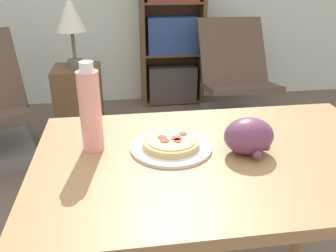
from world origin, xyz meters
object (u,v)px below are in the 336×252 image
at_px(grape_bunch, 249,136).
at_px(side_table, 80,107).
at_px(lounge_chair_far, 235,91).
at_px(bookshelf, 172,33).
at_px(drink_bottle, 90,111).
at_px(pizza_on_plate, 171,144).
at_px(table_lamp, 70,17).

bearing_deg(grape_bunch, side_table, 111.95).
height_order(lounge_chair_far, side_table, lounge_chair_far).
xyz_separation_m(lounge_chair_far, side_table, (-1.33, -0.29, 0.03)).
relative_size(grape_bunch, bookshelf, 0.10).
xyz_separation_m(drink_bottle, lounge_chair_far, (1.12, 1.90, -0.62)).
height_order(drink_bottle, side_table, drink_bottle).
xyz_separation_m(pizza_on_plate, side_table, (-0.45, 1.63, -0.47)).
bearing_deg(lounge_chair_far, table_lamp, -165.89).
distance_m(drink_bottle, lounge_chair_far, 2.29).
relative_size(pizza_on_plate, drink_bottle, 0.92).
bearing_deg(drink_bottle, table_lamp, 97.54).
bearing_deg(grape_bunch, lounge_chair_far, 71.90).
xyz_separation_m(grape_bunch, lounge_chair_far, (0.65, 1.99, -0.54)).
height_order(bookshelf, table_lamp, bookshelf).
bearing_deg(grape_bunch, drink_bottle, 169.21).
relative_size(drink_bottle, lounge_chair_far, 0.32).
bearing_deg(drink_bottle, grape_bunch, -10.79).
height_order(pizza_on_plate, drink_bottle, drink_bottle).
height_order(drink_bottle, table_lamp, table_lamp).
relative_size(grape_bunch, drink_bottle, 0.55).
bearing_deg(bookshelf, drink_bottle, -104.46).
xyz_separation_m(drink_bottle, table_lamp, (-0.21, 1.60, 0.07)).
relative_size(drink_bottle, side_table, 0.44).
relative_size(grape_bunch, lounge_chair_far, 0.17).
bearing_deg(side_table, drink_bottle, -82.46).
distance_m(pizza_on_plate, side_table, 1.76).
bearing_deg(drink_bottle, lounge_chair_far, 59.47).
bearing_deg(side_table, table_lamp, 90.00).
relative_size(lounge_chair_far, side_table, 1.40).
distance_m(pizza_on_plate, bookshelf, 2.54).
relative_size(pizza_on_plate, bookshelf, 0.17).
distance_m(pizza_on_plate, lounge_chair_far, 2.17).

